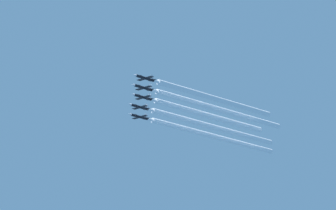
{
  "coord_description": "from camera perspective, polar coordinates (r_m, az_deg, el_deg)",
  "views": [
    {
      "loc": [
        -381.4,
        370.71,
        2.1
      ],
      "look_at": [
        0.01,
        -16.94,
        156.94
      ],
      "focal_mm": 134.08,
      "sensor_mm": 36.0,
      "label": 1
    }
  ],
  "objects": [
    {
      "name": "jet_third_echelon",
      "position": [
        553.92,
        -1.2,
        0.37
      ],
      "size": [
        8.59,
        12.51,
        3.01
      ],
      "color": "black"
    },
    {
      "name": "jet_lead",
      "position": [
        532.4,
        -1.1,
        1.25
      ],
      "size": [
        8.59,
        12.51,
        3.01
      ],
      "color": "black"
    },
    {
      "name": "smoke_trail_fifth_echelon",
      "position": [
        609.84,
        2.02,
        -1.42
      ],
      "size": [
        2.45,
        88.79,
        2.45
      ],
      "color": "white"
    },
    {
      "name": "smoke_trail_fourth_echelon",
      "position": [
        598.9,
        2.02,
        -0.99
      ],
      "size": [
        2.45,
        86.62,
        2.45
      ],
      "color": "white"
    },
    {
      "name": "smoke_trail_lead",
      "position": [
        562.57,
        2.08,
        0.31
      ],
      "size": [
        2.45,
        76.21,
        2.45
      ],
      "color": "white"
    },
    {
      "name": "jet_second_echelon",
      "position": [
        543.15,
        -1.18,
        0.81
      ],
      "size": [
        8.59,
        12.51,
        3.01
      ],
      "color": "black"
    },
    {
      "name": "smoke_trail_second_echelon",
      "position": [
        576.95,
        2.29,
        -0.19
      ],
      "size": [
        2.45,
        86.39,
        2.45
      ],
      "color": "white"
    },
    {
      "name": "smoke_trail_third_echelon",
      "position": [
        583.56,
        1.82,
        -0.47
      ],
      "size": [
        2.45,
        74.57,
        2.45
      ],
      "color": "white"
    },
    {
      "name": "jet_fourth_echelon",
      "position": [
        565.01,
        -1.34,
        -0.08
      ],
      "size": [
        8.59,
        12.51,
        3.01
      ],
      "color": "black"
    },
    {
      "name": "jet_fifth_echelon",
      "position": [
        575.13,
        -1.35,
        -0.53
      ],
      "size": [
        8.59,
        12.51,
        3.01
      ],
      "color": "black"
    }
  ]
}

